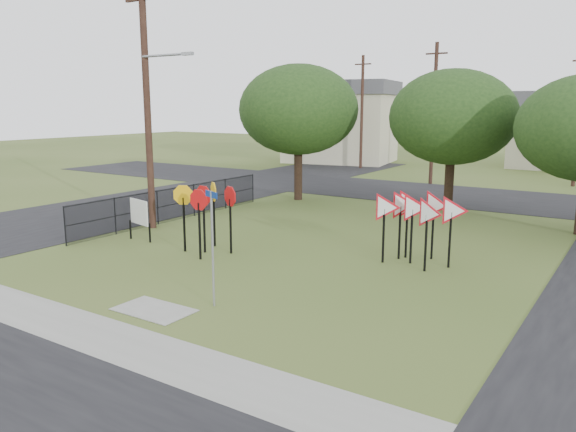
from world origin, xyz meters
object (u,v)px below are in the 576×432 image
object	(u,v)px
street_name_sign	(212,241)
yield_sign_cluster	(416,211)
info_board	(139,214)
stop_sign_cluster	(206,203)

from	to	relation	value
street_name_sign	yield_sign_cluster	bearing A→B (deg)	66.93
yield_sign_cluster	info_board	distance (m)	10.32
stop_sign_cluster	info_board	world-z (taller)	stop_sign_cluster
street_name_sign	stop_sign_cluster	distance (m)	5.46
stop_sign_cluster	info_board	bearing A→B (deg)	-178.74
street_name_sign	info_board	xyz separation A→B (m)	(-7.05, 3.92, -0.67)
street_name_sign	info_board	size ratio (longest dim) A/B	1.89
yield_sign_cluster	info_board	bearing A→B (deg)	-164.20
stop_sign_cluster	yield_sign_cluster	xyz separation A→B (m)	(6.59, 2.73, -0.04)
street_name_sign	info_board	distance (m)	8.09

